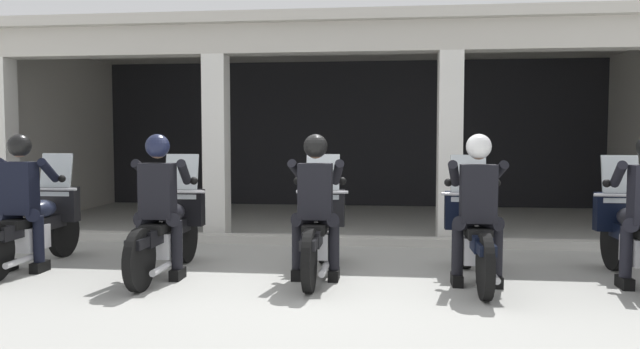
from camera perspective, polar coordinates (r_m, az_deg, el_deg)
name	(u,v)px	position (r m, az deg, el deg)	size (l,w,h in m)	color
ground_plane	(339,233)	(9.64, 1.81, -5.65)	(80.00, 80.00, 0.00)	#999993
station_building	(343,103)	(11.69, 2.25, 6.82)	(11.76, 5.12, 3.41)	black
kerb_strip	(327,240)	(8.66, 0.68, -6.31)	(11.26, 0.24, 0.12)	#B7B5AD
motorcycle_far_left	(37,225)	(7.91, -25.47, -4.38)	(0.62, 2.04, 1.35)	black
police_officer_far_left	(22,191)	(7.63, -26.69, -1.39)	(0.63, 0.61, 1.58)	black
motorcycle_left	(169,230)	(7.01, -14.27, -5.13)	(0.62, 2.04, 1.35)	black
police_officer_left	(159,194)	(6.69, -15.19, -1.78)	(0.63, 0.61, 1.58)	black
motorcycle_center	(319,230)	(6.76, -0.12, -5.34)	(0.62, 2.04, 1.35)	black
police_officer_center	(316,194)	(6.43, -0.42, -1.87)	(0.63, 0.61, 1.58)	black
motorcycle_right	(473,234)	(6.70, 14.47, -5.54)	(0.62, 2.04, 1.35)	black
police_officer_right	(478,196)	(6.36, 14.88, -2.05)	(0.63, 0.61, 1.58)	black
motorcycle_far_right	(635,236)	(7.21, 27.95, -5.21)	(0.62, 2.04, 1.35)	black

